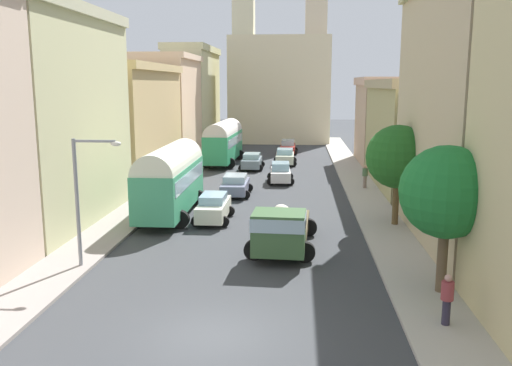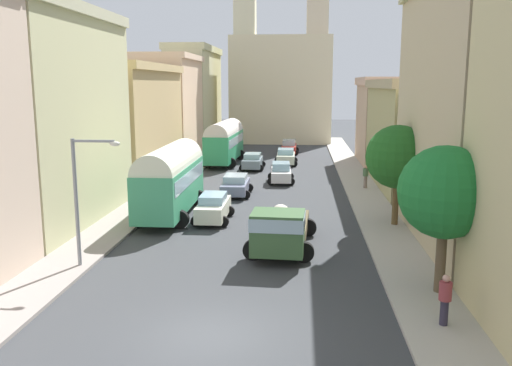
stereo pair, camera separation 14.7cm
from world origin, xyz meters
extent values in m
plane|color=#383B3E|center=(0.00, 27.00, 0.00)|extent=(154.00, 154.00, 0.00)
cube|color=gray|center=(-7.25, 27.00, 0.07)|extent=(2.50, 70.00, 0.14)
cube|color=#AEA89D|center=(7.25, 27.00, 0.07)|extent=(2.50, 70.00, 0.14)
cube|color=beige|center=(-10.72, 13.11, 5.59)|extent=(4.45, 12.59, 11.17)
cube|color=#B9B694|center=(-10.72, 13.11, 11.48)|extent=(4.89, 12.59, 0.61)
cube|color=tan|center=(-11.40, 27.66, 4.34)|extent=(5.79, 14.54, 8.67)
cube|color=tan|center=(-11.40, 27.66, 8.96)|extent=(6.37, 14.54, 0.59)
cube|color=beige|center=(-11.39, 40.76, 5.05)|extent=(5.78, 10.46, 10.10)
cube|color=beige|center=(-11.39, 40.76, 10.38)|extent=(6.36, 10.46, 0.56)
cube|color=beige|center=(-10.85, 53.37, 5.76)|extent=(4.70, 14.20, 11.53)
cube|color=#C1BF8E|center=(-10.85, 53.37, 11.92)|extent=(5.16, 14.20, 0.78)
cube|color=tan|center=(11.10, 11.15, 6.09)|extent=(5.20, 13.14, 12.18)
cube|color=tan|center=(11.06, 25.76, 3.68)|extent=(5.11, 14.15, 7.37)
cube|color=tan|center=(11.06, 25.76, 7.68)|extent=(5.62, 14.15, 0.63)
cube|color=tan|center=(10.92, 37.89, 3.78)|extent=(4.85, 9.15, 7.55)
cube|color=#D5AC93|center=(10.92, 37.89, 7.93)|extent=(5.33, 9.15, 0.75)
cube|color=beige|center=(0.00, 57.15, 6.86)|extent=(13.07, 7.52, 13.72)
cube|color=beige|center=(-4.57, 55.27, 9.71)|extent=(2.70, 2.70, 19.43)
cube|color=beige|center=(4.57, 55.27, 9.71)|extent=(2.70, 2.70, 19.43)
cube|color=#3B9A6D|center=(-4.82, 15.07, 1.76)|extent=(2.42, 8.90, 2.52)
cylinder|color=silver|center=(-4.82, 15.07, 3.02)|extent=(2.37, 8.73, 2.28)
cube|color=#99B7C6|center=(-4.82, 15.07, 2.32)|extent=(2.46, 8.19, 0.81)
cylinder|color=black|center=(-5.96, 17.81, 0.50)|extent=(1.00, 0.35, 1.00)
cylinder|color=black|center=(-3.75, 17.83, 0.50)|extent=(1.00, 0.35, 1.00)
cylinder|color=black|center=(-5.90, 12.30, 0.50)|extent=(1.00, 0.35, 1.00)
cylinder|color=black|center=(-3.69, 12.33, 0.50)|extent=(1.00, 0.35, 1.00)
cube|color=#2C9961|center=(-4.64, 36.24, 1.76)|extent=(2.63, 9.64, 2.52)
cylinder|color=silver|center=(-4.64, 36.24, 3.02)|extent=(2.57, 9.45, 2.26)
cube|color=#99B7C6|center=(-4.64, 36.24, 2.31)|extent=(2.65, 8.88, 0.81)
cylinder|color=black|center=(-5.63, 39.24, 0.50)|extent=(1.00, 0.35, 1.00)
cylinder|color=black|center=(-3.44, 39.17, 0.50)|extent=(1.00, 0.35, 1.00)
cylinder|color=black|center=(-5.83, 33.31, 0.50)|extent=(1.00, 0.35, 1.00)
cylinder|color=black|center=(-3.64, 33.24, 0.50)|extent=(1.00, 0.35, 1.00)
cube|color=#375B33|center=(1.81, 7.11, 1.36)|extent=(2.34, 1.98, 1.81)
cube|color=#99B7C6|center=(1.81, 7.11, 1.86)|extent=(2.39, 2.06, 0.58)
cube|color=brown|center=(1.98, 10.54, 0.73)|extent=(2.50, 5.10, 0.55)
ellipsoid|color=silver|center=(1.63, 9.66, 1.28)|extent=(1.10, 1.04, 0.56)
ellipsoid|color=beige|center=(2.08, 8.78, 1.29)|extent=(1.20, 1.20, 0.57)
ellipsoid|color=beige|center=(1.43, 10.35, 1.27)|extent=(1.09, 0.99, 0.55)
ellipsoid|color=silver|center=(1.83, 10.14, 1.65)|extent=(1.07, 1.12, 0.54)
cylinder|color=black|center=(2.95, 7.32, 0.45)|extent=(0.90, 0.31, 0.90)
cylinder|color=black|center=(0.70, 7.43, 0.45)|extent=(0.90, 0.31, 0.90)
cylinder|color=black|center=(3.15, 11.43, 0.45)|extent=(0.90, 0.32, 0.90)
cylinder|color=black|center=(0.90, 11.54, 0.45)|extent=(0.90, 0.32, 0.90)
cube|color=silver|center=(1.21, 26.47, 0.65)|extent=(1.70, 3.86, 0.76)
cube|color=#8DB5CB|center=(1.21, 26.47, 1.32)|extent=(1.43, 2.03, 0.58)
cylinder|color=black|center=(2.03, 25.34, 0.30)|extent=(0.60, 0.21, 0.60)
cylinder|color=black|center=(0.51, 25.26, 0.30)|extent=(0.60, 0.21, 0.60)
cylinder|color=black|center=(1.92, 27.69, 0.30)|extent=(0.60, 0.21, 0.60)
cylinder|color=black|center=(0.40, 27.61, 0.30)|extent=(0.60, 0.21, 0.60)
cube|color=beige|center=(1.32, 36.04, 0.66)|extent=(1.69, 4.00, 0.78)
cube|color=#8CB7CA|center=(1.32, 36.04, 1.30)|extent=(1.48, 2.08, 0.49)
cylinder|color=black|center=(2.16, 34.81, 0.30)|extent=(0.60, 0.21, 0.60)
cylinder|color=black|center=(0.49, 34.80, 0.30)|extent=(0.60, 0.21, 0.60)
cylinder|color=black|center=(2.15, 37.28, 0.30)|extent=(0.60, 0.21, 0.60)
cylinder|color=black|center=(0.47, 37.27, 0.30)|extent=(0.60, 0.21, 0.60)
cube|color=red|center=(1.44, 44.23, 0.63)|extent=(1.60, 4.38, 0.72)
cube|color=#9BB0BF|center=(1.44, 44.23, 1.28)|extent=(1.39, 2.29, 0.58)
cylinder|color=black|center=(2.19, 42.87, 0.30)|extent=(0.60, 0.21, 0.60)
cylinder|color=black|center=(0.65, 42.89, 0.30)|extent=(0.60, 0.21, 0.60)
cylinder|color=black|center=(2.23, 45.57, 0.30)|extent=(0.60, 0.21, 0.60)
cylinder|color=black|center=(0.69, 45.60, 0.30)|extent=(0.60, 0.21, 0.60)
cube|color=silver|center=(-2.14, 14.03, 0.69)|extent=(1.51, 4.00, 0.85)
cube|color=#8EB4CC|center=(-2.14, 14.03, 1.34)|extent=(1.33, 2.08, 0.45)
cylinder|color=black|center=(-2.89, 15.28, 0.30)|extent=(0.60, 0.21, 0.60)
cylinder|color=black|center=(-1.39, 15.27, 0.30)|extent=(0.60, 0.21, 0.60)
cylinder|color=black|center=(-2.90, 12.80, 0.30)|extent=(0.60, 0.21, 0.60)
cylinder|color=black|center=(-1.39, 12.79, 0.30)|extent=(0.60, 0.21, 0.60)
cube|color=slate|center=(-1.76, 21.34, 0.62)|extent=(1.73, 4.08, 0.69)
cube|color=#A3B7C5|center=(-1.76, 21.34, 1.20)|extent=(1.51, 2.13, 0.48)
cylinder|color=black|center=(-2.62, 22.60, 0.30)|extent=(0.60, 0.21, 0.60)
cylinder|color=black|center=(-0.92, 22.61, 0.30)|extent=(0.60, 0.21, 0.60)
cylinder|color=black|center=(-2.60, 20.07, 0.30)|extent=(0.60, 0.21, 0.60)
cylinder|color=black|center=(-0.90, 20.09, 0.30)|extent=(0.60, 0.21, 0.60)
cube|color=slate|center=(-1.62, 33.02, 0.64)|extent=(1.62, 4.01, 0.74)
cube|color=#98BBC1|center=(-1.62, 33.02, 1.24)|extent=(1.43, 2.08, 0.45)
cylinder|color=black|center=(-2.43, 34.26, 0.30)|extent=(0.60, 0.21, 0.60)
cylinder|color=black|center=(-0.81, 34.26, 0.30)|extent=(0.60, 0.21, 0.60)
cylinder|color=black|center=(-2.43, 31.78, 0.30)|extent=(0.60, 0.21, 0.60)
cylinder|color=black|center=(-0.81, 31.78, 0.30)|extent=(0.60, 0.21, 0.60)
cylinder|color=#2F2A3C|center=(7.35, 1.09, 0.07)|extent=(0.22, 0.22, 0.14)
cylinder|color=#2F2A3C|center=(7.35, 1.09, 0.55)|extent=(0.34, 0.34, 0.83)
cylinder|color=#8F383D|center=(7.35, 1.09, 1.27)|extent=(0.52, 0.52, 0.60)
sphere|color=tan|center=(7.35, 1.09, 1.69)|extent=(0.24, 0.24, 0.24)
cylinder|color=#7B675E|center=(7.51, 24.11, 0.07)|extent=(0.22, 0.22, 0.14)
cylinder|color=#7B675E|center=(7.51, 24.11, 0.58)|extent=(0.26, 0.26, 0.88)
cylinder|color=#456442|center=(7.51, 24.11, 1.30)|extent=(0.40, 0.40, 0.56)
sphere|color=tan|center=(7.51, 24.11, 1.70)|extent=(0.22, 0.22, 0.22)
cylinder|color=gray|center=(-6.50, 5.72, 2.75)|extent=(0.16, 0.16, 5.50)
cylinder|color=gray|center=(-5.62, 5.72, 5.40)|extent=(1.75, 0.11, 0.11)
ellipsoid|color=silver|center=(-4.75, 5.72, 5.30)|extent=(0.44, 0.28, 0.20)
cylinder|color=brown|center=(7.90, 3.95, 1.31)|extent=(0.37, 0.37, 2.62)
sphere|color=#1E7230|center=(7.90, 3.95, 3.88)|extent=(3.36, 3.36, 3.36)
cylinder|color=brown|center=(7.90, 13.65, 1.29)|extent=(0.34, 0.34, 2.58)
sphere|color=#205B20|center=(7.90, 13.65, 3.85)|extent=(3.41, 3.41, 3.41)
camera|label=1|loc=(2.60, -15.40, 7.68)|focal=37.85mm
camera|label=2|loc=(2.75, -15.39, 7.68)|focal=37.85mm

